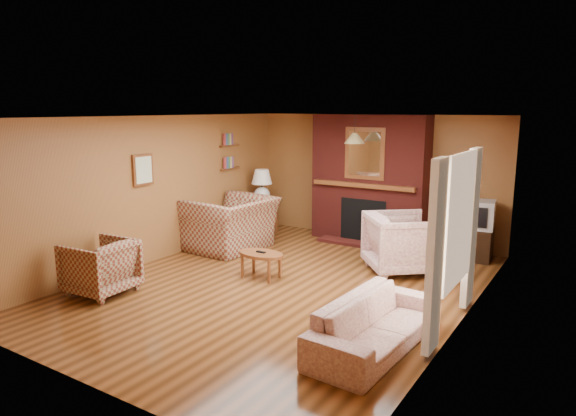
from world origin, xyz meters
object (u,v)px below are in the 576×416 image
Objects in this scene: floral_sofa at (376,324)px; side_table at (262,218)px; plaid_armchair at (100,267)px; table_lamp at (262,184)px; crt_tv at (478,215)px; floral_armchair at (402,243)px; tv_stand at (476,244)px; fireplace at (369,180)px; coffee_table at (261,256)px; plaid_loveseat at (231,224)px.

side_table is at bearing 51.98° from floral_sofa.
table_lamp is at bearing 178.29° from plaid_armchair.
crt_tv is (4.00, 4.40, 0.41)m from plaid_armchair.
table_lamp reaches higher than floral_armchair.
floral_armchair is 1.81× the size of crt_tv.
side_table is at bearing -178.41° from tv_stand.
coffee_table is at bearing -99.13° from fireplace.
tv_stand is at bearing 46.99° from coffee_table.
floral_armchair is 3.49m from table_lamp.
plaid_loveseat is 1.73m from coffee_table.
fireplace reaches higher than tv_stand.
side_table is 0.69m from table_lamp.
plaid_armchair is 4.44m from floral_armchair.
side_table reaches higher than coffee_table.
floral_sofa is (3.75, -2.26, -0.19)m from plaid_loveseat.
floral_sofa is 5.36m from side_table.
fireplace reaches higher than coffee_table.
coffee_table is 1.18× the size of side_table.
plaid_loveseat is at bearing -79.23° from table_lamp.
coffee_table is 2.86m from side_table.
floral_armchair is 1.40× the size of coffee_table.
plaid_armchair is at bearing 94.22° from floral_armchair.
tv_stand is (0.15, 3.92, 0.00)m from floral_sofa.
plaid_loveseat is at bearing -160.13° from tv_stand.
plaid_loveseat is at bearing -135.02° from fireplace.
fireplace is at bearing 137.60° from plaid_loveseat.
side_table is (-4.00, 3.57, 0.04)m from floral_sofa.
floral_armchair is 1.57m from crt_tv.
coffee_table is 3.71m from crt_tv.
table_lamp is (-4.00, 3.57, 0.73)m from floral_sofa.
floral_armchair is at bearing 18.29° from floral_sofa.
coffee_table is at bearing 66.28° from floral_sofa.
plaid_loveseat is 1.40× the size of floral_armchair.
fireplace reaches higher than plaid_armchair.
fireplace reaches higher than floral_sofa.
crt_tv is at bearing -73.06° from floral_armchair.
plaid_armchair is 4.11m from table_lamp.
coffee_table is at bearing 89.47° from floral_armchair.
plaid_loveseat is 1.35m from side_table.
coffee_table is (-1.68, -1.40, -0.13)m from floral_armchair.
floral_armchair is 1.49× the size of table_lamp.
plaid_loveseat reaches higher than plaid_armchair.
tv_stand is (4.15, 0.35, -0.04)m from side_table.
tv_stand is at bearing 4.82° from table_lamp.
floral_sofa is (1.90, -4.11, -0.91)m from fireplace.
side_table is 1.13× the size of tv_stand.
crt_tv is (4.15, 0.34, -0.22)m from table_lamp.
tv_stand is at bearing 133.95° from plaid_armchair.
floral_armchair is (1.22, -1.48, -0.72)m from fireplace.
floral_sofa is at bearing -92.19° from crt_tv.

